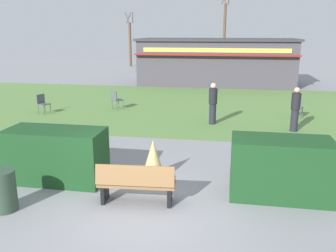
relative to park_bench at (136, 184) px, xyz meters
name	(u,v)px	position (x,y,z in m)	size (l,w,h in m)	color
ground_plane	(144,213)	(0.25, -0.38, -0.48)	(80.00, 80.00, 0.00)	gray
lawn_patch	(196,106)	(0.25, 10.95, -0.48)	(36.00, 12.00, 0.01)	#5B8442
park_bench	(136,184)	(0.00, 0.00, 0.00)	(1.73, 0.65, 0.95)	olive
hedge_left	(56,155)	(-2.32, 0.91, 0.19)	(2.45, 1.10, 1.34)	#19421E
hedge_right	(280,168)	(3.13, 0.94, 0.21)	(2.22, 1.10, 1.37)	#19421E
ornamental_grass_behind_left	(153,159)	(0.06, 1.46, 0.04)	(0.63, 0.63, 1.04)	tan
ornamental_grass_behind_right	(77,151)	(-1.92, 1.27, 0.20)	(0.78, 0.78, 1.37)	tan
trash_bin	(4,191)	(-2.68, -0.76, -0.04)	(0.52, 0.52, 0.89)	#2D4233
food_kiosk	(216,61)	(0.86, 18.96, 1.14)	(10.92, 4.76, 3.22)	#47424C
cafe_chair_west	(116,99)	(-3.53, 9.45, 0.05)	(0.61, 0.61, 0.89)	#4C5156
cafe_chair_east	(42,102)	(-6.59, 7.98, 0.05)	(0.57, 0.57, 0.89)	#4C5156
cafe_chair_center	(297,106)	(4.84, 9.02, 0.05)	(0.56, 0.56, 0.89)	#4C5156
person_strolling	(213,103)	(1.26, 7.37, 0.38)	(0.34, 0.34, 1.69)	#23232D
person_standing	(295,109)	(4.38, 6.79, 0.38)	(0.34, 0.34, 1.69)	#23232D
parked_car_west_slot	(165,64)	(-4.39, 27.47, 0.16)	(4.30, 2.26, 1.20)	black
tree_left_bg	(130,43)	(-8.95, 31.26, 1.99)	(0.91, 0.96, 5.67)	brown
tree_right_bg	(224,35)	(1.10, 31.26, 2.88)	(0.91, 0.96, 7.46)	brown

